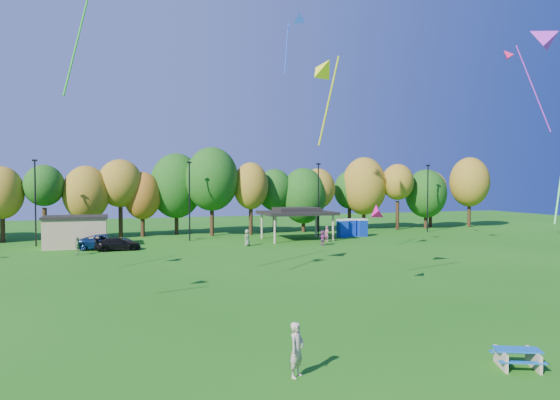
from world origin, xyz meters
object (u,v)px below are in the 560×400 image
object	(u,v)px
kite_flyer	(297,350)
car_d	(118,244)
porta_potties	(352,228)
picnic_table	(517,357)
car_c	(107,242)

from	to	relation	value
kite_flyer	car_d	xyz separation A→B (m)	(-5.54, 35.55, -0.31)
porta_potties	kite_flyer	distance (m)	45.33
porta_potties	kite_flyer	bearing A→B (deg)	-119.08
picnic_table	porta_potties	bearing A→B (deg)	94.76
porta_potties	car_d	distance (m)	27.88
kite_flyer	car_c	size ratio (longest dim) A/B	0.34
porta_potties	car_c	xyz separation A→B (m)	(-28.62, -2.93, -0.33)
porta_potties	car_d	bearing A→B (deg)	-171.62
porta_potties	picnic_table	xyz separation A→B (m)	(-14.20, -41.36, -0.70)
car_d	kite_flyer	bearing A→B (deg)	-172.38
car_c	kite_flyer	bearing A→B (deg)	-152.53
car_c	porta_potties	bearing A→B (deg)	-66.87
kite_flyer	car_c	xyz separation A→B (m)	(-6.59, 36.68, -0.18)
kite_flyer	car_d	bearing A→B (deg)	57.82
porta_potties	picnic_table	world-z (taller)	porta_potties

